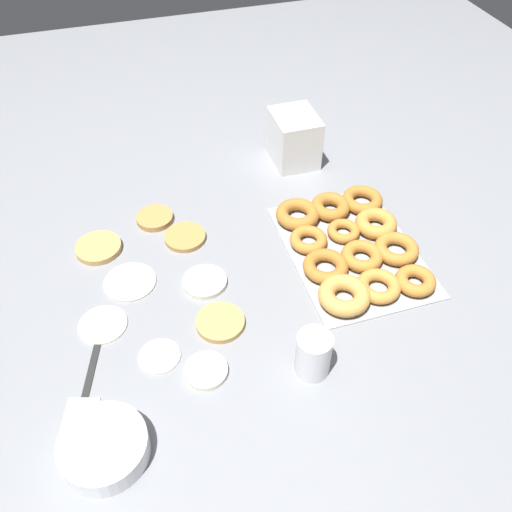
{
  "coord_description": "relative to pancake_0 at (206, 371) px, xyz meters",
  "views": [
    {
      "loc": [
        -0.84,
        0.14,
        0.92
      ],
      "look_at": [
        -0.01,
        -0.11,
        0.04
      ],
      "focal_mm": 38.0,
      "sensor_mm": 36.0,
      "label": 1
    }
  ],
  "objects": [
    {
      "name": "pancake_1",
      "position": [
        0.48,
        0.02,
        0.0
      ],
      "size": [
        0.09,
        0.09,
        0.02
      ],
      "primitive_type": "cylinder",
      "color": "#B27F42",
      "rests_on": "ground_plane"
    },
    {
      "name": "pancake_4",
      "position": [
        0.39,
        -0.04,
        0.0
      ],
      "size": [
        0.1,
        0.1,
        0.01
      ],
      "primitive_type": "cylinder",
      "color": "#B27F42",
      "rests_on": "ground_plane"
    },
    {
      "name": "pancake_7",
      "position": [
        0.06,
        0.08,
        -0.0
      ],
      "size": [
        0.08,
        0.08,
        0.01
      ],
      "primitive_type": "cylinder",
      "color": "beige",
      "rests_on": "ground_plane"
    },
    {
      "name": "container_stack",
      "position": [
        0.62,
        -0.41,
        0.07
      ],
      "size": [
        0.14,
        0.12,
        0.14
      ],
      "color": "white",
      "rests_on": "ground_plane"
    },
    {
      "name": "spatula",
      "position": [
        -0.01,
        0.24,
        -0.0
      ],
      "size": [
        0.24,
        0.1,
        0.01
      ],
      "rotation": [
        0.0,
        0.0,
        2.85
      ],
      "color": "black",
      "rests_on": "ground_plane"
    },
    {
      "name": "batter_bowl",
      "position": [
        -0.11,
        0.2,
        0.02
      ],
      "size": [
        0.15,
        0.15,
        0.05
      ],
      "color": "white",
      "rests_on": "ground_plane"
    },
    {
      "name": "pancake_2",
      "position": [
        0.23,
        -0.05,
        0.0
      ],
      "size": [
        0.1,
        0.1,
        0.01
      ],
      "primitive_type": "cylinder",
      "color": "beige",
      "rests_on": "ground_plane"
    },
    {
      "name": "donut_tray",
      "position": [
        0.23,
        -0.41,
        0.01
      ],
      "size": [
        0.41,
        0.3,
        0.04
      ],
      "color": "#93969B",
      "rests_on": "ground_plane"
    },
    {
      "name": "pancake_0",
      "position": [
        0.0,
        0.0,
        0.0
      ],
      "size": [
        0.09,
        0.09,
        0.01
      ],
      "primitive_type": "cylinder",
      "color": "silver",
      "rests_on": "ground_plane"
    },
    {
      "name": "pancake_5",
      "position": [
        0.41,
        0.17,
        0.0
      ],
      "size": [
        0.11,
        0.11,
        0.02
      ],
      "primitive_type": "cylinder",
      "color": "tan",
      "rests_on": "ground_plane"
    },
    {
      "name": "pancake_3",
      "position": [
        0.28,
        0.11,
        -0.0
      ],
      "size": [
        0.12,
        0.12,
        0.01
      ],
      "primitive_type": "cylinder",
      "color": "beige",
      "rests_on": "ground_plane"
    },
    {
      "name": "pancake_6",
      "position": [
        0.18,
        0.18,
        -0.0
      ],
      "size": [
        0.1,
        0.1,
        0.01
      ],
      "primitive_type": "cylinder",
      "color": "silver",
      "rests_on": "ground_plane"
    },
    {
      "name": "paper_cup",
      "position": [
        -0.05,
        -0.2,
        0.04
      ],
      "size": [
        0.07,
        0.07,
        0.1
      ],
      "color": "white",
      "rests_on": "ground_plane"
    },
    {
      "name": "pancake_8",
      "position": [
        0.11,
        -0.06,
        0.0
      ],
      "size": [
        0.1,
        0.1,
        0.01
      ],
      "primitive_type": "cylinder",
      "color": "tan",
      "rests_on": "ground_plane"
    },
    {
      "name": "ground_plane",
      "position": [
        0.25,
        -0.07,
        -0.01
      ],
      "size": [
        3.0,
        3.0,
        0.0
      ],
      "primitive_type": "plane",
      "color": "gray"
    }
  ]
}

